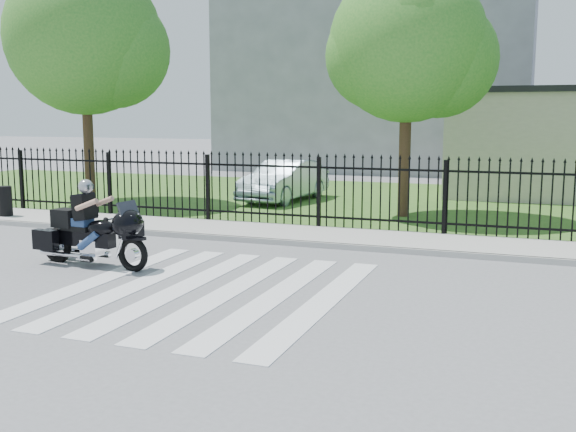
% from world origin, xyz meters
% --- Properties ---
extents(ground, '(120.00, 120.00, 0.00)m').
position_xyz_m(ground, '(0.00, 0.00, 0.00)').
color(ground, slate).
rests_on(ground, ground).
extents(crosswalk, '(5.00, 5.50, 0.01)m').
position_xyz_m(crosswalk, '(0.00, 0.00, 0.01)').
color(crosswalk, silver).
rests_on(crosswalk, ground).
extents(sidewalk, '(40.00, 2.00, 0.12)m').
position_xyz_m(sidewalk, '(0.00, 5.00, 0.06)').
color(sidewalk, '#ADAAA3').
rests_on(sidewalk, ground).
extents(curb, '(40.00, 0.12, 0.12)m').
position_xyz_m(curb, '(0.00, 4.00, 0.06)').
color(curb, '#ADAAA3').
rests_on(curb, ground).
extents(grass_strip, '(40.00, 12.00, 0.02)m').
position_xyz_m(grass_strip, '(0.00, 12.00, 0.01)').
color(grass_strip, '#2F6121').
rests_on(grass_strip, ground).
extents(iron_fence, '(26.00, 0.04, 1.80)m').
position_xyz_m(iron_fence, '(0.00, 6.00, 0.90)').
color(iron_fence, black).
rests_on(iron_fence, ground).
extents(tree_left, '(4.80, 4.80, 7.58)m').
position_xyz_m(tree_left, '(-8.50, 8.50, 5.17)').
color(tree_left, '#382316').
rests_on(tree_left, ground).
extents(tree_mid, '(4.20, 4.20, 6.78)m').
position_xyz_m(tree_mid, '(1.50, 9.00, 4.67)').
color(tree_mid, '#382316').
rests_on(tree_mid, ground).
extents(building_tall, '(15.00, 10.00, 12.00)m').
position_xyz_m(building_tall, '(-3.00, 26.00, 6.00)').
color(building_tall, '#92959A').
rests_on(building_tall, ground).
extents(motorcycle_rider, '(2.51, 0.95, 1.66)m').
position_xyz_m(motorcycle_rider, '(-2.82, 0.85, 0.68)').
color(motorcycle_rider, black).
rests_on(motorcycle_rider, ground).
extents(parked_car, '(1.89, 4.16, 1.32)m').
position_xyz_m(parked_car, '(-2.77, 10.94, 0.68)').
color(parked_car, '#92ABB7').
rests_on(parked_car, grass_strip).
extents(litter_bin, '(0.43, 0.43, 0.80)m').
position_xyz_m(litter_bin, '(-8.37, 4.65, 0.52)').
color(litter_bin, black).
rests_on(litter_bin, sidewalk).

